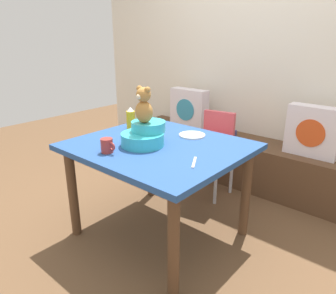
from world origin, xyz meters
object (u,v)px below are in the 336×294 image
(pillow_floral_left, at_px, (189,109))
(dinner_plate_near, at_px, (192,135))
(infant_seat_teal, at_px, (145,135))
(ketchup_bottle, at_px, (131,119))
(pillow_floral_right, at_px, (313,131))
(dining_table, at_px, (159,157))
(cell_phone, at_px, (156,124))
(teddy_bear, at_px, (144,106))
(highchair, at_px, (213,143))
(coffee_mug, at_px, (107,146))
(book_stack, at_px, (225,133))

(pillow_floral_left, relative_size, dinner_plate_near, 2.20)
(infant_seat_teal, distance_m, ketchup_bottle, 0.41)
(pillow_floral_right, height_order, ketchup_bottle, ketchup_bottle)
(ketchup_bottle, xyz_separation_m, dinner_plate_near, (0.49, 0.18, -0.08))
(dining_table, relative_size, cell_phone, 8.08)
(infant_seat_teal, bearing_deg, pillow_floral_left, 114.81)
(pillow_floral_left, relative_size, pillow_floral_right, 1.00)
(pillow_floral_left, bearing_deg, dining_table, -61.54)
(cell_phone, bearing_deg, pillow_floral_left, -50.99)
(infant_seat_teal, height_order, teddy_bear, teddy_bear)
(highchair, distance_m, coffee_mug, 1.20)
(dinner_plate_near, bearing_deg, ketchup_bottle, -159.62)
(coffee_mug, xyz_separation_m, dinner_plate_near, (0.21, 0.65, -0.04))
(book_stack, distance_m, coffee_mug, 1.64)
(ketchup_bottle, relative_size, coffee_mug, 1.54)
(pillow_floral_right, relative_size, book_stack, 2.20)
(highchair, xyz_separation_m, dinner_plate_near, (0.14, -0.52, 0.22))
(pillow_floral_left, distance_m, teddy_bear, 1.49)
(teddy_bear, relative_size, dinner_plate_near, 1.25)
(ketchup_bottle, xyz_separation_m, coffee_mug, (0.28, -0.47, -0.04))
(book_stack, height_order, highchair, highchair)
(book_stack, xyz_separation_m, teddy_bear, (0.14, -1.34, 0.53))
(ketchup_bottle, bearing_deg, highchair, 63.51)
(dinner_plate_near, bearing_deg, dining_table, -102.16)
(cell_phone, bearing_deg, book_stack, -80.60)
(coffee_mug, bearing_deg, dinner_plate_near, 72.45)
(ketchup_bottle, distance_m, cell_phone, 0.26)
(highchair, height_order, teddy_bear, teddy_bear)
(dining_table, bearing_deg, pillow_floral_left, 118.46)
(pillow_floral_right, bearing_deg, dining_table, -118.33)
(coffee_mug, bearing_deg, teddy_bear, 74.28)
(pillow_floral_left, xyz_separation_m, book_stack, (0.47, 0.02, -0.19))
(dinner_plate_near, relative_size, cell_phone, 1.39)
(book_stack, bearing_deg, pillow_floral_left, -177.45)
(coffee_mug, xyz_separation_m, cell_phone, (-0.23, 0.71, -0.04))
(book_stack, distance_m, highchair, 0.46)
(book_stack, xyz_separation_m, ketchup_bottle, (-0.22, -1.14, 0.34))
(infant_seat_teal, bearing_deg, pillow_floral_right, 60.88)
(teddy_bear, height_order, dinner_plate_near, teddy_bear)
(dining_table, bearing_deg, ketchup_bottle, 163.39)
(highchair, bearing_deg, coffee_mug, -93.43)
(teddy_bear, distance_m, coffee_mug, 0.36)
(infant_seat_teal, relative_size, ketchup_bottle, 1.78)
(pillow_floral_right, relative_size, cell_phone, 3.06)
(coffee_mug, relative_size, dinner_plate_near, 0.60)
(pillow_floral_right, bearing_deg, book_stack, 178.63)
(book_stack, xyz_separation_m, dining_table, (0.20, -1.26, 0.15))
(pillow_floral_right, distance_m, cell_phone, 1.36)
(pillow_floral_left, bearing_deg, dinner_plate_near, -51.73)
(dinner_plate_near, bearing_deg, highchair, 104.57)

